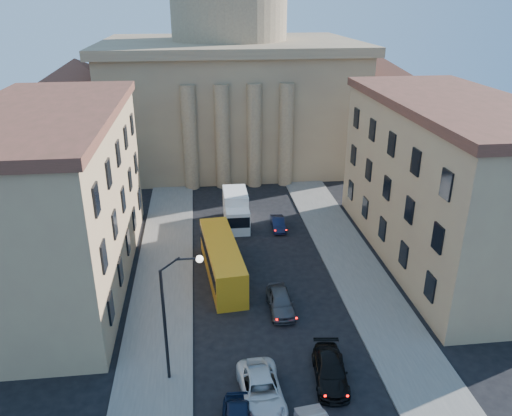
# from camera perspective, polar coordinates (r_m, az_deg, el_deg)

# --- Properties ---
(sidewalk_left) EXTENTS (5.00, 60.00, 0.15)m
(sidewalk_left) POSITION_cam_1_polar(r_m,az_deg,el_deg) (42.32, -10.67, -9.61)
(sidewalk_left) COLOR #5E5B56
(sidewalk_left) RESTS_ON ground
(sidewalk_right) EXTENTS (5.00, 60.00, 0.15)m
(sidewalk_right) POSITION_cam_1_polar(r_m,az_deg,el_deg) (44.26, 12.07, -8.17)
(sidewalk_right) COLOR #5E5B56
(sidewalk_right) RESTS_ON ground
(church) EXTENTS (68.02, 28.76, 36.60)m
(church) POSITION_cam_1_polar(r_m,az_deg,el_deg) (74.05, -2.94, 14.66)
(church) COLOR #7D644D
(church) RESTS_ON ground
(building_left) EXTENTS (11.60, 26.60, 14.70)m
(building_left) POSITION_cam_1_polar(r_m,az_deg,el_deg) (44.13, -22.15, 1.12)
(building_left) COLOR tan
(building_left) RESTS_ON ground
(building_right) EXTENTS (11.60, 26.60, 14.70)m
(building_right) POSITION_cam_1_polar(r_m,az_deg,el_deg) (47.78, 21.04, 2.90)
(building_right) COLOR tan
(building_right) RESTS_ON ground
(street_lamp) EXTENTS (2.62, 0.44, 8.83)m
(street_lamp) POSITION_cam_1_polar(r_m,az_deg,el_deg) (31.02, -9.53, -11.32)
(street_lamp) COLOR black
(street_lamp) RESTS_ON ground
(car_left_mid) EXTENTS (2.73, 5.56, 1.52)m
(car_left_mid) POSITION_cam_1_polar(r_m,az_deg,el_deg) (31.96, 0.61, -20.13)
(car_left_mid) COLOR silver
(car_left_mid) RESTS_ON ground
(car_right_mid) EXTENTS (2.57, 5.15, 1.44)m
(car_right_mid) POSITION_cam_1_polar(r_m,az_deg,el_deg) (33.66, 8.48, -17.89)
(car_right_mid) COLOR black
(car_right_mid) RESTS_ON ground
(car_right_far) EXTENTS (1.87, 4.63, 1.58)m
(car_right_far) POSITION_cam_1_polar(r_m,az_deg,el_deg) (39.45, 2.80, -10.61)
(car_right_far) COLOR #434448
(car_right_far) RESTS_ON ground
(car_right_distant) EXTENTS (1.40, 3.77, 1.23)m
(car_right_distant) POSITION_cam_1_polar(r_m,az_deg,el_deg) (52.44, 2.52, -1.80)
(car_right_distant) COLOR black
(car_right_distant) RESTS_ON ground
(city_bus) EXTENTS (3.58, 11.35, 3.14)m
(city_bus) POSITION_cam_1_polar(r_m,az_deg,el_deg) (43.45, -3.90, -5.83)
(city_bus) COLOR orange
(city_bus) RESTS_ON ground
(box_truck) EXTENTS (2.50, 6.25, 3.43)m
(box_truck) POSITION_cam_1_polar(r_m,az_deg,el_deg) (53.20, -2.29, -0.23)
(box_truck) COLOR white
(box_truck) RESTS_ON ground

